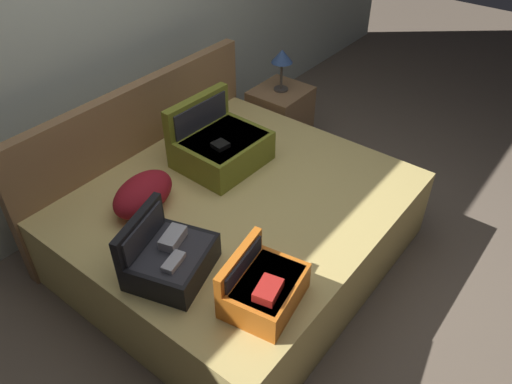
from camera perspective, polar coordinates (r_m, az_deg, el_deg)
name	(u,v)px	position (r m, az deg, el deg)	size (l,w,h in m)	color
ground_plane	(291,284)	(3.13, 4.05, -10.48)	(12.00, 12.00, 0.00)	#6B5B4C
back_wall	(80,17)	(3.41, -19.57, 18.47)	(8.00, 0.10, 2.60)	#B7C1B2
bed	(240,227)	(3.11, -1.81, -4.10)	(1.90, 1.66, 0.49)	tan
headboard	(141,150)	(3.48, -13.07, 4.77)	(1.94, 0.08, 0.95)	olive
hard_case_large	(220,146)	(3.18, -4.15, 5.36)	(0.54, 0.48, 0.40)	olive
hard_case_medium	(169,257)	(2.49, -9.95, -7.43)	(0.49, 0.46, 0.32)	black
hard_case_small	(264,288)	(2.32, 0.87, -10.99)	(0.42, 0.36, 0.26)	#D16619
pillow_near_headboard	(143,194)	(2.89, -12.85, -0.21)	(0.41, 0.26, 0.20)	maroon
nightstand	(280,118)	(4.18, 2.77, 8.48)	(0.44, 0.40, 0.52)	olive
table_lamp	(282,59)	(3.95, 3.01, 15.08)	(0.17, 0.17, 0.34)	#3F3833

